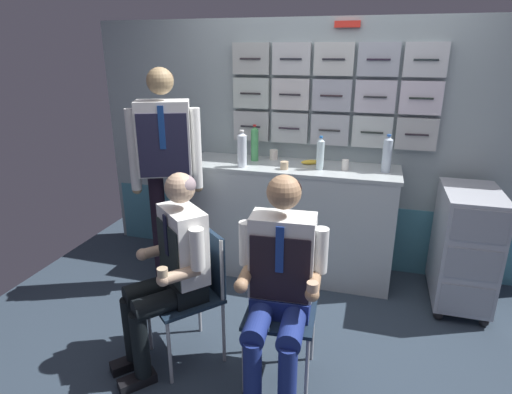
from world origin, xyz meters
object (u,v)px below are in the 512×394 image
(crew_member_standing, at_px, (166,161))
(sparkling_bottle_green, at_px, (255,144))
(folding_chair_right, at_px, (284,292))
(folding_chair_left, at_px, (197,280))
(crew_member_right, at_px, (280,279))
(snack_banana, at_px, (311,162))
(crew_member_left, at_px, (171,265))
(espresso_cup_small, at_px, (345,165))
(service_trolley, at_px, (465,245))

(crew_member_standing, height_order, sparkling_bottle_green, crew_member_standing)
(folding_chair_right, bearing_deg, sparkling_bottle_green, 113.20)
(folding_chair_left, distance_m, crew_member_right, 0.61)
(crew_member_standing, distance_m, snack_banana, 1.20)
(folding_chair_right, xyz_separation_m, crew_member_right, (0.01, -0.16, 0.18))
(crew_member_left, relative_size, crew_member_standing, 0.70)
(crew_member_right, bearing_deg, folding_chair_right, 93.74)
(folding_chair_right, xyz_separation_m, espresso_cup_small, (0.23, 1.18, 0.50))
(sparkling_bottle_green, relative_size, espresso_cup_small, 3.65)
(crew_member_left, height_order, snack_banana, crew_member_left)
(sparkling_bottle_green, bearing_deg, crew_member_standing, -133.93)
(espresso_cup_small, bearing_deg, sparkling_bottle_green, 172.63)
(folding_chair_right, bearing_deg, crew_member_standing, 147.28)
(crew_member_left, xyz_separation_m, crew_member_right, (0.67, -0.02, 0.03))
(service_trolley, height_order, crew_member_left, crew_member_left)
(espresso_cup_small, bearing_deg, folding_chair_left, -123.42)
(folding_chair_right, xyz_separation_m, sparkling_bottle_green, (-0.55, 1.28, 0.60))
(folding_chair_left, relative_size, crew_member_right, 0.67)
(crew_member_left, distance_m, sparkling_bottle_green, 1.49)
(folding_chair_right, distance_m, crew_member_right, 0.24)
(crew_member_left, bearing_deg, sparkling_bottle_green, 85.45)
(crew_member_right, xyz_separation_m, snack_banana, (-0.07, 1.44, 0.30))
(crew_member_standing, relative_size, espresso_cup_small, 20.82)
(folding_chair_right, bearing_deg, service_trolley, 42.15)
(espresso_cup_small, bearing_deg, service_trolley, -7.32)
(snack_banana, bearing_deg, crew_member_right, -87.37)
(folding_chair_left, distance_m, snack_banana, 1.47)
(folding_chair_left, bearing_deg, espresso_cup_small, 56.58)
(crew_member_standing, bearing_deg, folding_chair_left, -52.79)
(sparkling_bottle_green, bearing_deg, service_trolley, -7.34)
(snack_banana, bearing_deg, service_trolley, -10.31)
(crew_member_left, height_order, crew_member_right, crew_member_right)
(crew_member_left, bearing_deg, crew_member_right, -2.04)
(service_trolley, distance_m, crew_member_right, 1.70)
(espresso_cup_small, bearing_deg, crew_member_left, -124.25)
(espresso_cup_small, relative_size, snack_banana, 0.50)
(service_trolley, relative_size, espresso_cup_small, 10.88)
(crew_member_left, height_order, sparkling_bottle_green, sparkling_bottle_green)
(service_trolley, distance_m, folding_chair_left, 2.03)
(folding_chair_right, height_order, sparkling_bottle_green, sparkling_bottle_green)
(service_trolley, relative_size, folding_chair_left, 1.09)
(folding_chair_left, height_order, espresso_cup_small, espresso_cup_small)
(folding_chair_right, bearing_deg, espresso_cup_small, 78.78)
(service_trolley, height_order, snack_banana, snack_banana)
(service_trolley, bearing_deg, crew_member_standing, -171.20)
(folding_chair_left, distance_m, folding_chair_right, 0.55)
(crew_member_left, distance_m, folding_chair_right, 0.69)
(espresso_cup_small, bearing_deg, snack_banana, 160.47)
(crew_member_standing, distance_m, espresso_cup_small, 1.42)
(folding_chair_left, xyz_separation_m, crew_member_standing, (-0.55, 0.72, 0.55))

